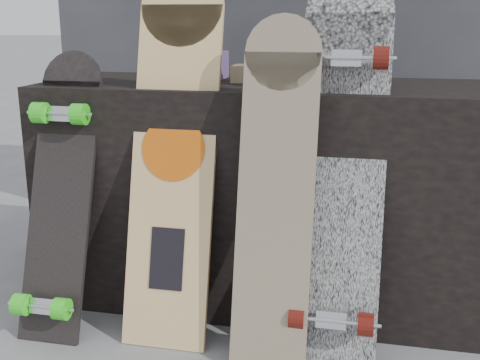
% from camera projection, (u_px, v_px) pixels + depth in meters
% --- Properties ---
extents(vendor_table, '(1.60, 0.60, 0.80)m').
position_uv_depth(vendor_table, '(268.00, 192.00, 2.22)').
color(vendor_table, black).
rests_on(vendor_table, ground).
extents(booth, '(2.40, 0.22, 2.20)m').
position_uv_depth(booth, '(301.00, 0.00, 2.84)').
color(booth, '#37373C').
rests_on(booth, ground).
extents(merch_box_purple, '(0.18, 0.12, 0.10)m').
position_uv_depth(merch_box_purple, '(202.00, 65.00, 2.29)').
color(merch_box_purple, '#413062').
rests_on(merch_box_purple, vendor_table).
extents(merch_box_small, '(0.14, 0.14, 0.12)m').
position_uv_depth(merch_box_small, '(348.00, 67.00, 2.05)').
color(merch_box_small, '#413062').
rests_on(merch_box_small, vendor_table).
extents(merch_box_flat, '(0.22, 0.10, 0.06)m').
position_uv_depth(merch_box_flat, '(263.00, 74.00, 2.13)').
color(merch_box_flat, '#D1B78C').
rests_on(merch_box_flat, vendor_table).
extents(longboard_geisha, '(0.28, 0.35, 1.20)m').
position_uv_depth(longboard_geisha, '(174.00, 143.00, 1.93)').
color(longboard_geisha, beige).
rests_on(longboard_geisha, ground).
extents(longboard_celtic, '(0.23, 0.27, 1.04)m').
position_uv_depth(longboard_celtic, '(276.00, 183.00, 1.78)').
color(longboard_celtic, beige).
rests_on(longboard_celtic, ground).
extents(longboard_cascadia, '(0.27, 0.41, 1.17)m').
position_uv_depth(longboard_cascadia, '(341.00, 159.00, 1.83)').
color(longboard_cascadia, silver).
rests_on(longboard_cascadia, ground).
extents(skateboard_dark, '(0.21, 0.39, 0.92)m').
position_uv_depth(skateboard_dark, '(60.00, 190.00, 1.99)').
color(skateboard_dark, black).
rests_on(skateboard_dark, ground).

